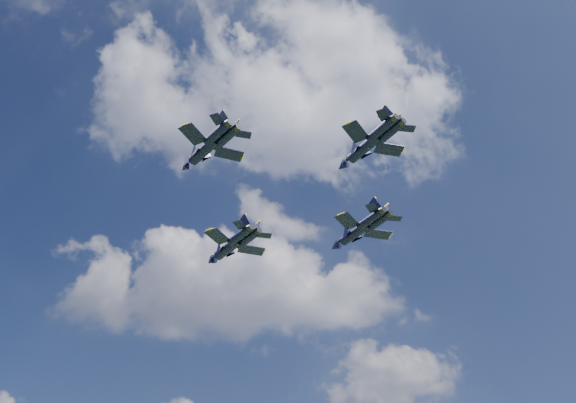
# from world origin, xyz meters

# --- Properties ---
(jet_lead) EXTENTS (15.04, 16.22, 4.26)m
(jet_lead) POSITION_xyz_m (-9.29, 18.69, 65.48)
(jet_lead) COLOR black
(jet_left) EXTENTS (13.31, 13.66, 3.67)m
(jet_left) POSITION_xyz_m (-9.33, -10.06, 65.75)
(jet_left) COLOR black
(jet_right) EXTENTS (13.85, 16.07, 4.10)m
(jet_right) POSITION_xyz_m (15.90, 14.40, 65.51)
(jet_right) COLOR black
(jet_slot) EXTENTS (12.44, 14.47, 3.69)m
(jet_slot) POSITION_xyz_m (16.27, -9.17, 66.05)
(jet_slot) COLOR black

